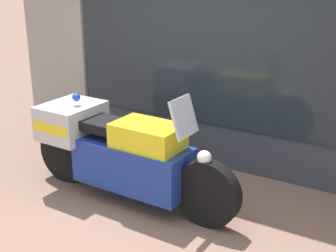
{
  "coord_description": "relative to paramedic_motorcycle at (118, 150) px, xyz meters",
  "views": [
    {
      "loc": [
        2.37,
        -3.08,
        2.42
      ],
      "look_at": [
        -0.12,
        1.04,
        0.72
      ],
      "focal_mm": 50.0,
      "sensor_mm": 36.0,
      "label": 1
    }
  ],
  "objects": [
    {
      "name": "paramedic_motorcycle",
      "position": [
        0.0,
        0.0,
        0.0
      ],
      "size": [
        2.51,
        0.67,
        1.23
      ],
      "rotation": [
        0.0,
        0.0,
        -0.02
      ],
      "color": "black",
      "rests_on": "ground"
    },
    {
      "name": "shop_building",
      "position": [
        -0.02,
        1.46,
        1.18
      ],
      "size": [
        5.94,
        0.55,
        3.44
      ],
      "color": "#333842",
      "rests_on": "ground"
    },
    {
      "name": "ground_plane",
      "position": [
        0.43,
        -0.54,
        -0.55
      ],
      "size": [
        60.0,
        60.0,
        0.0
      ],
      "primitive_type": "plane",
      "color": "#7A5B4C"
    },
    {
      "name": "window_display",
      "position": [
        0.89,
        1.49,
        -0.08
      ],
      "size": [
        4.43,
        0.3,
        1.97
      ],
      "color": "slate",
      "rests_on": "ground"
    }
  ]
}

